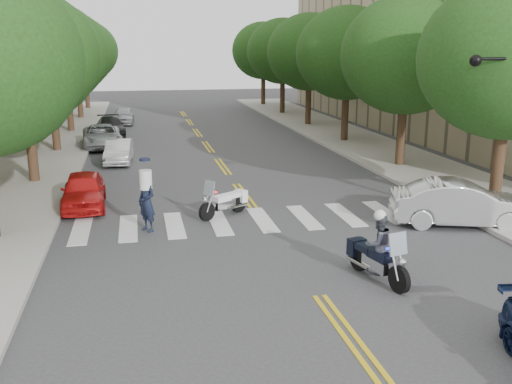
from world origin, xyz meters
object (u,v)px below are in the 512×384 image
object	(u,v)px
motorcycle_parked	(227,202)
officer_standing	(147,202)
motorcycle_police	(377,249)
convertible	(461,204)

from	to	relation	value
motorcycle_parked	officer_standing	distance (m)	3.19
motorcycle_parked	officer_standing	xyz separation A→B (m)	(-2.87, -1.29, 0.49)
motorcycle_police	motorcycle_parked	bearing A→B (deg)	-80.53
motorcycle_parked	officer_standing	size ratio (longest dim) A/B	0.98
motorcycle_parked	motorcycle_police	bearing A→B (deg)	168.75
motorcycle_parked	convertible	bearing A→B (deg)	-145.29
motorcycle_parked	convertible	size ratio (longest dim) A/B	0.42
motorcycle_police	officer_standing	size ratio (longest dim) A/B	1.18
motorcycle_police	motorcycle_parked	distance (m)	7.28
motorcycle_police	convertible	xyz separation A→B (m)	(4.73, 3.81, -0.09)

